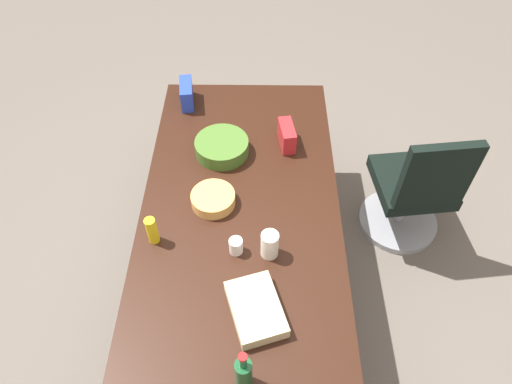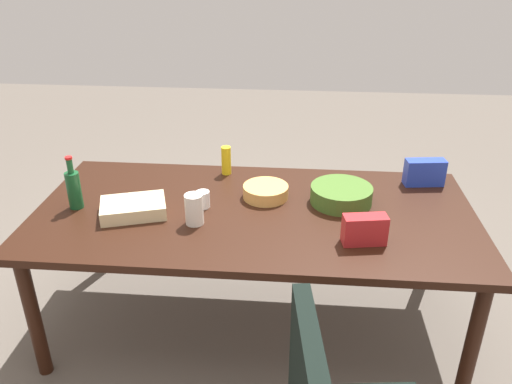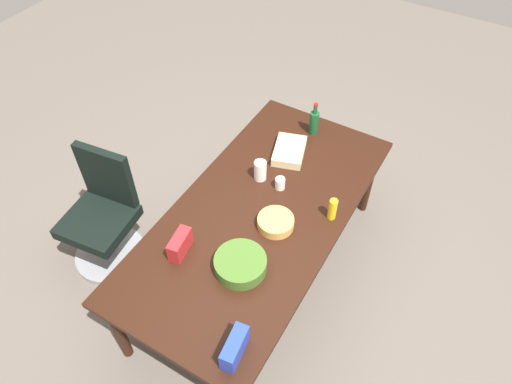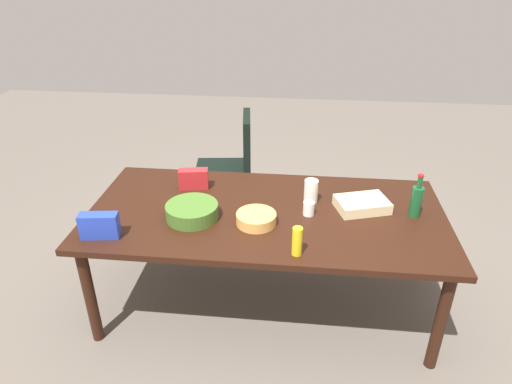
% 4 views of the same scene
% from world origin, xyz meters
% --- Properties ---
extents(ground_plane, '(10.00, 10.00, 0.00)m').
position_xyz_m(ground_plane, '(0.00, 0.00, 0.00)').
color(ground_plane, '#61584F').
extents(conference_table, '(2.26, 1.10, 0.75)m').
position_xyz_m(conference_table, '(0.00, 0.00, 0.68)').
color(conference_table, black).
rests_on(conference_table, ground).
extents(office_chair, '(0.56, 0.56, 0.99)m').
position_xyz_m(office_chair, '(-0.43, 1.12, 0.39)').
color(office_chair, gray).
rests_on(office_chair, ground).
extents(chip_bag_red, '(0.21, 0.11, 0.14)m').
position_xyz_m(chip_bag_red, '(-0.53, 0.27, 0.82)').
color(chip_bag_red, red).
rests_on(chip_bag_red, conference_table).
extents(chip_bowl, '(0.25, 0.25, 0.07)m').
position_xyz_m(chip_bowl, '(-0.05, -0.15, 0.78)').
color(chip_bowl, '#DFA451').
rests_on(chip_bowl, conference_table).
extents(salad_bowl, '(0.39, 0.39, 0.09)m').
position_xyz_m(salad_bowl, '(-0.45, -0.13, 0.79)').
color(salad_bowl, '#426825').
rests_on(salad_bowl, conference_table).
extents(sheet_cake, '(0.37, 0.31, 0.07)m').
position_xyz_m(sheet_cake, '(0.61, 0.09, 0.78)').
color(sheet_cake, beige).
rests_on(sheet_cake, conference_table).
extents(paper_cup, '(0.08, 0.08, 0.09)m').
position_xyz_m(paper_cup, '(0.27, -0.01, 0.79)').
color(paper_cup, white).
rests_on(paper_cup, conference_table).
extents(chip_bag_blue, '(0.23, 0.11, 0.15)m').
position_xyz_m(chip_bag_blue, '(-0.93, -0.39, 0.82)').
color(chip_bag_blue, '#253FB8').
rests_on(chip_bag_blue, conference_table).
extents(mayo_jar, '(0.11, 0.11, 0.16)m').
position_xyz_m(mayo_jar, '(0.28, 0.16, 0.82)').
color(mayo_jar, white).
rests_on(mayo_jar, conference_table).
extents(wine_bottle, '(0.08, 0.08, 0.28)m').
position_xyz_m(wine_bottle, '(0.93, 0.05, 0.85)').
color(wine_bottle, '#164F27').
rests_on(wine_bottle, conference_table).
extents(mustard_bottle, '(0.06, 0.06, 0.17)m').
position_xyz_m(mustard_bottle, '(0.21, -0.44, 0.83)').
color(mustard_bottle, yellow).
rests_on(mustard_bottle, conference_table).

